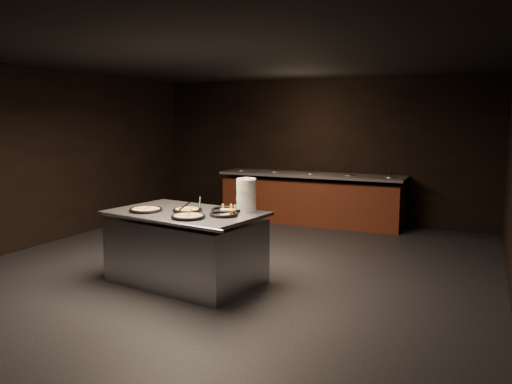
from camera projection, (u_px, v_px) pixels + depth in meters
room at (226, 166)px, 6.66m from camera, size 7.02×8.02×2.92m
salad_bar at (310, 202)px, 10.01m from camera, size 3.70×0.83×1.18m
serving_counter at (186, 248)px, 6.36m from camera, size 2.06×1.49×0.91m
plate_stack at (246, 195)px, 6.30m from camera, size 0.25×0.25×0.41m
pan_veggie_whole at (146, 210)px, 6.32m from camera, size 0.42×0.42×0.04m
pan_cheese_whole at (187, 210)px, 6.30m from camera, size 0.37×0.37×0.04m
pan_cheese_slices_a at (226, 210)px, 6.32m from camera, size 0.39×0.39×0.04m
pan_cheese_slices_b at (188, 216)px, 5.87m from camera, size 0.41×0.41×0.04m
pan_veggie_slices at (224, 214)px, 6.02m from camera, size 0.35×0.35×0.04m
server_left at (199, 204)px, 6.37m from camera, size 0.23×0.30×0.17m
server_right at (187, 209)px, 6.03m from camera, size 0.34×0.15×0.16m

